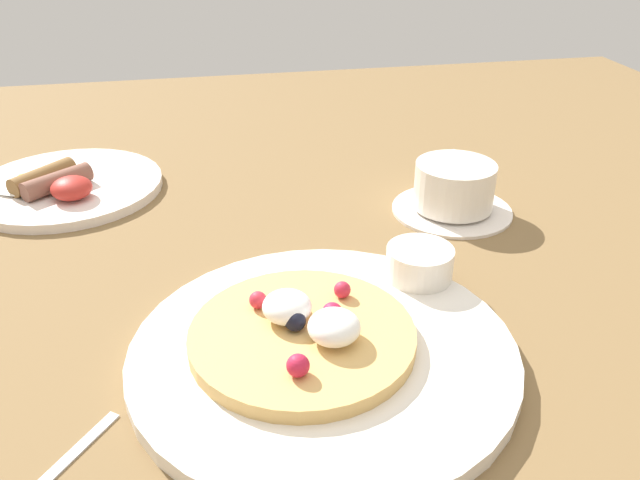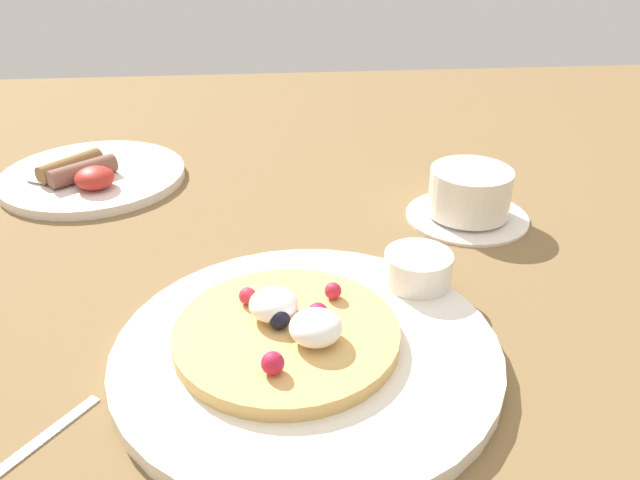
{
  "view_description": "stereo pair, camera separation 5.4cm",
  "coord_description": "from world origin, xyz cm",
  "px_view_note": "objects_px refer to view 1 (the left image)",
  "views": [
    {
      "loc": [
        -3.45,
        -52.12,
        32.59
      ],
      "look_at": [
        6.52,
        -1.45,
        4.0
      ],
      "focal_mm": 36.53,
      "sensor_mm": 36.0,
      "label": 1
    },
    {
      "loc": [
        1.93,
        -52.88,
        32.59
      ],
      "look_at": [
        6.52,
        -1.45,
        4.0
      ],
      "focal_mm": 36.53,
      "sensor_mm": 36.0,
      "label": 2
    }
  ],
  "objects_px": {
    "coffee_cup": "(454,184)",
    "syrup_ramekin": "(420,262)",
    "coffee_saucer": "(452,209)",
    "pancake_plate": "(323,353)",
    "breakfast_plate": "(67,187)"
  },
  "relations": [
    {
      "from": "coffee_saucer",
      "to": "syrup_ramekin",
      "type": "bearing_deg",
      "value": -121.6
    },
    {
      "from": "pancake_plate",
      "to": "coffee_cup",
      "type": "bearing_deg",
      "value": 49.61
    },
    {
      "from": "pancake_plate",
      "to": "coffee_cup",
      "type": "xyz_separation_m",
      "value": [
        0.19,
        0.23,
        0.03
      ]
    },
    {
      "from": "breakfast_plate",
      "to": "coffee_cup",
      "type": "xyz_separation_m",
      "value": [
        0.43,
        -0.14,
        0.03
      ]
    },
    {
      "from": "breakfast_plate",
      "to": "coffee_cup",
      "type": "bearing_deg",
      "value": -17.98
    },
    {
      "from": "breakfast_plate",
      "to": "coffee_saucer",
      "type": "height_order",
      "value": "breakfast_plate"
    },
    {
      "from": "syrup_ramekin",
      "to": "coffee_cup",
      "type": "xyz_separation_m",
      "value": [
        0.09,
        0.15,
        0.0
      ]
    },
    {
      "from": "coffee_cup",
      "to": "coffee_saucer",
      "type": "bearing_deg",
      "value": -109.39
    },
    {
      "from": "syrup_ramekin",
      "to": "coffee_cup",
      "type": "bearing_deg",
      "value": 58.49
    },
    {
      "from": "coffee_saucer",
      "to": "coffee_cup",
      "type": "distance_m",
      "value": 0.03
    },
    {
      "from": "coffee_saucer",
      "to": "coffee_cup",
      "type": "xyz_separation_m",
      "value": [
        0.0,
        0.0,
        0.03
      ]
    },
    {
      "from": "pancake_plate",
      "to": "breakfast_plate",
      "type": "relative_size",
      "value": 1.34
    },
    {
      "from": "breakfast_plate",
      "to": "coffee_saucer",
      "type": "xyz_separation_m",
      "value": [
        0.43,
        -0.14,
        -0.0
      ]
    },
    {
      "from": "breakfast_plate",
      "to": "coffee_cup",
      "type": "relative_size",
      "value": 1.97
    },
    {
      "from": "coffee_cup",
      "to": "syrup_ramekin",
      "type": "bearing_deg",
      "value": -121.51
    }
  ]
}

